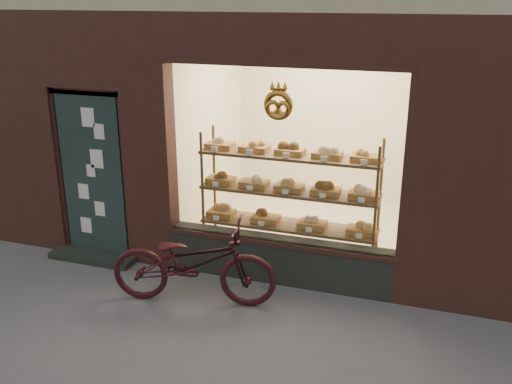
% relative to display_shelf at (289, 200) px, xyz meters
% --- Properties ---
extents(ground, '(90.00, 90.00, 0.00)m').
position_rel_display_shelf_xyz_m(ground, '(-0.45, -2.55, -0.89)').
color(ground, '#57585B').
extents(display_shelf, '(2.20, 0.45, 1.70)m').
position_rel_display_shelf_xyz_m(display_shelf, '(0.00, 0.00, 0.00)').
color(display_shelf, brown).
rests_on(display_shelf, ground).
extents(bicycle, '(1.93, 0.99, 0.97)m').
position_rel_display_shelf_xyz_m(bicycle, '(-0.75, -1.21, -0.40)').
color(bicycle, '#331015').
rests_on(bicycle, ground).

